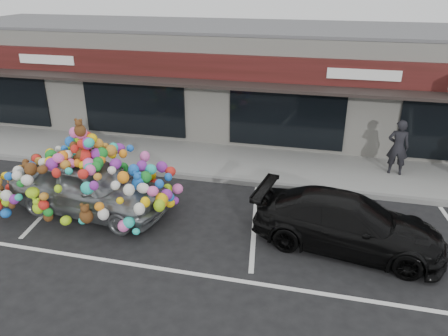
# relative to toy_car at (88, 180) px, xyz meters

# --- Properties ---
(ground) EXTENTS (90.00, 90.00, 0.00)m
(ground) POSITION_rel_toy_car_xyz_m (1.85, 0.20, -0.96)
(ground) COLOR black
(ground) RESTS_ON ground
(shop_building) EXTENTS (24.00, 7.20, 4.31)m
(shop_building) POSITION_rel_toy_car_xyz_m (1.85, 8.64, 1.20)
(shop_building) COLOR beige
(shop_building) RESTS_ON ground
(sidewalk) EXTENTS (26.00, 3.00, 0.15)m
(sidewalk) POSITION_rel_toy_car_xyz_m (1.85, 4.20, -0.88)
(sidewalk) COLOR gray
(sidewalk) RESTS_ON ground
(kerb) EXTENTS (26.00, 0.18, 0.16)m
(kerb) POSITION_rel_toy_car_xyz_m (1.85, 2.70, -0.88)
(kerb) COLOR slate
(kerb) RESTS_ON ground
(parking_stripe_left) EXTENTS (0.73, 4.37, 0.01)m
(parking_stripe_left) POSITION_rel_toy_car_xyz_m (-1.35, 0.40, -0.96)
(parking_stripe_left) COLOR silver
(parking_stripe_left) RESTS_ON ground
(parking_stripe_mid) EXTENTS (0.73, 4.37, 0.01)m
(parking_stripe_mid) POSITION_rel_toy_car_xyz_m (4.65, 0.40, -0.96)
(parking_stripe_mid) COLOR silver
(parking_stripe_mid) RESTS_ON ground
(lane_line) EXTENTS (14.00, 0.12, 0.01)m
(lane_line) POSITION_rel_toy_car_xyz_m (3.85, -2.10, -0.96)
(lane_line) COLOR silver
(lane_line) RESTS_ON ground
(toy_car) EXTENTS (3.29, 5.07, 2.83)m
(toy_car) POSITION_rel_toy_car_xyz_m (0.00, 0.00, 0.00)
(toy_car) COLOR gray
(toy_car) RESTS_ON ground
(black_sedan) EXTENTS (2.57, 4.82, 1.33)m
(black_sedan) POSITION_rel_toy_car_xyz_m (7.03, -0.14, -0.30)
(black_sedan) COLOR black
(black_sedan) RESTS_ON ground
(pedestrian_a) EXTENTS (0.71, 0.50, 1.85)m
(pedestrian_a) POSITION_rel_toy_car_xyz_m (8.63, 4.42, 0.12)
(pedestrian_a) COLOR black
(pedestrian_a) RESTS_ON sidewalk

